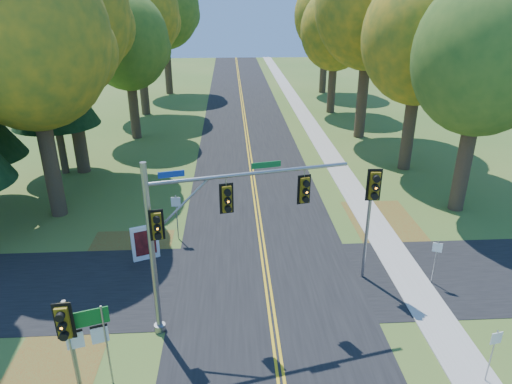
{
  "coord_description": "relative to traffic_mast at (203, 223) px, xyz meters",
  "views": [
    {
      "loc": [
        -1.44,
        -14.53,
        11.36
      ],
      "look_at": [
        -0.35,
        4.39,
        3.2
      ],
      "focal_mm": 32.0,
      "sensor_mm": 36.0,
      "label": 1
    }
  ],
  "objects": [
    {
      "name": "ground",
      "position": [
        2.45,
        0.56,
        -4.24
      ],
      "size": [
        160.0,
        160.0,
        0.0
      ],
      "primitive_type": "plane",
      "color": "#355E21",
      "rests_on": "ground"
    },
    {
      "name": "road_main",
      "position": [
        2.45,
        0.56,
        -4.23
      ],
      "size": [
        8.0,
        160.0,
        0.02
      ],
      "primitive_type": "cube",
      "color": "black",
      "rests_on": "ground"
    },
    {
      "name": "road_cross",
      "position": [
        2.45,
        2.56,
        -4.23
      ],
      "size": [
        60.0,
        6.0,
        0.02
      ],
      "primitive_type": "cube",
      "color": "black",
      "rests_on": "ground"
    },
    {
      "name": "centerline_left",
      "position": [
        2.35,
        0.56,
        -4.21
      ],
      "size": [
        0.1,
        160.0,
        0.01
      ],
      "primitive_type": "cube",
      "color": "gold",
      "rests_on": "road_main"
    },
    {
      "name": "centerline_right",
      "position": [
        2.55,
        0.56,
        -4.21
      ],
      "size": [
        0.1,
        160.0,
        0.01
      ],
      "primitive_type": "cube",
      "color": "gold",
      "rests_on": "road_main"
    },
    {
      "name": "sidewalk_east",
      "position": [
        8.65,
        0.56,
        -4.21
      ],
      "size": [
        1.6,
        160.0,
        0.06
      ],
      "primitive_type": "cube",
      "color": "#9E998E",
      "rests_on": "ground"
    },
    {
      "name": "leaf_patch_w_near",
      "position": [
        -4.05,
        4.56,
        -4.23
      ],
      "size": [
        4.0,
        6.0,
        0.0
      ],
      "primitive_type": "cube",
      "color": "brown",
      "rests_on": "ground"
    },
    {
      "name": "leaf_patch_e",
      "position": [
        9.25,
        6.56,
        -4.23
      ],
      "size": [
        3.5,
        8.0,
        0.0
      ],
      "primitive_type": "cube",
      "color": "brown",
      "rests_on": "ground"
    },
    {
      "name": "leaf_patch_w_far",
      "position": [
        -5.05,
        -2.44,
        -4.23
      ],
      "size": [
        3.0,
        5.0,
        0.0
      ],
      "primitive_type": "cube",
      "color": "brown",
      "rests_on": "ground"
    },
    {
      "name": "tree_w_a",
      "position": [
        -8.68,
        9.95,
        5.25
      ],
      "size": [
        8.0,
        8.0,
        14.15
      ],
      "color": "#38281C",
      "rests_on": "ground"
    },
    {
      "name": "tree_e_a",
      "position": [
        14.01,
        9.34,
        4.29
      ],
      "size": [
        7.2,
        7.2,
        12.73
      ],
      "color": "#38281C",
      "rests_on": "ground"
    },
    {
      "name": "tree_w_b",
      "position": [
        -9.28,
        16.85,
        6.13
      ],
      "size": [
        8.6,
        8.6,
        15.38
      ],
      "color": "#38281C",
      "rests_on": "ground"
    },
    {
      "name": "tree_e_b",
      "position": [
        13.42,
        16.14,
        4.66
      ],
      "size": [
        7.6,
        7.6,
        13.33
      ],
      "color": "#38281C",
      "rests_on": "ground"
    },
    {
      "name": "tree_w_c",
      "position": [
        -7.09,
        25.03,
        3.71
      ],
      "size": [
        6.8,
        6.8,
        11.91
      ],
      "color": "#38281C",
      "rests_on": "ground"
    },
    {
      "name": "tree_e_c",
      "position": [
        12.33,
        24.25,
        6.42
      ],
      "size": [
        8.8,
        8.8,
        15.79
      ],
      "color": "#38281C",
      "rests_on": "ground"
    },
    {
      "name": "tree_w_d",
      "position": [
        -7.68,
        33.75,
        5.54
      ],
      "size": [
        8.2,
        8.2,
        14.56
      ],
      "color": "#38281C",
      "rests_on": "ground"
    },
    {
      "name": "tree_e_d",
      "position": [
        11.71,
        33.44,
        4.0
      ],
      "size": [
        7.0,
        7.0,
        12.32
      ],
      "color": "#38281C",
      "rests_on": "ground"
    },
    {
      "name": "tree_w_e",
      "position": [
        -6.48,
        44.65,
        5.84
      ],
      "size": [
        8.4,
        8.4,
        14.97
      ],
      "color": "#38281C",
      "rests_on": "ground"
    },
    {
      "name": "tree_e_e",
      "position": [
        12.92,
        44.14,
        4.95
      ],
      "size": [
        7.8,
        7.8,
        13.74
      ],
      "color": "#38281C",
      "rests_on": "ground"
    },
    {
      "name": "pine_c",
      "position": [
        -10.55,
        16.56,
        5.45
      ],
      "size": [
        5.6,
        5.6,
        20.56
      ],
      "color": "#38281C",
      "rests_on": "ground"
    },
    {
      "name": "traffic_mast",
      "position": [
        0.0,
        0.0,
        0.0
      ],
      "size": [
        7.11,
        2.03,
        6.59
      ],
      "rotation": [
        0.0,
        0.0,
        0.22
      ],
      "color": "gray",
      "rests_on": "ground"
    },
    {
      "name": "east_signal_pole",
      "position": [
        6.64,
        2.48,
        -0.33
      ],
      "size": [
        0.6,
        0.69,
        5.15
      ],
      "rotation": [
        0.0,
        0.0,
        -0.03
      ],
      "color": "gray",
      "rests_on": "ground"
    },
    {
      "name": "ped_signal_pole",
      "position": [
        -3.87,
        -3.15,
        -1.68
      ],
      "size": [
        0.54,
        0.63,
        3.44
      ],
      "rotation": [
        0.0,
        0.0,
        0.07
      ],
      "color": "gray",
      "rests_on": "ground"
    },
    {
      "name": "route_sign_cluster",
      "position": [
        -3.4,
        -2.92,
        -2.11
      ],
      "size": [
        1.36,
        0.45,
        3.01
      ],
      "rotation": [
        0.0,
        0.0,
        0.3
      ],
      "color": "gray",
      "rests_on": "ground"
    },
    {
      "name": "info_kiosk",
      "position": [
        -3.05,
        4.72,
        -3.38
      ],
      "size": [
        1.22,
        0.62,
        1.72
      ],
      "rotation": [
        0.0,
        0.0,
        0.37
      ],
      "color": "white",
      "rests_on": "ground"
    },
    {
      "name": "reg_sign_e_north",
      "position": [
        9.49,
        2.06,
        -2.85
      ],
      "size": [
        0.37,
        0.18,
        2.02
      ],
      "rotation": [
        0.0,
        0.0,
        -0.4
      ],
      "color": "gray",
      "rests_on": "ground"
    },
    {
      "name": "reg_sign_e_south",
      "position": [
        8.96,
        -3.41,
        -2.83
      ],
      "size": [
        0.39,
        0.11,
        2.05
      ],
      "rotation": [
        0.0,
        0.0,
        0.2
      ],
      "color": "gray",
      "rests_on": "ground"
    },
    {
      "name": "reg_sign_w",
      "position": [
        -1.75,
        6.55,
        -2.59
      ],
      "size": [
        0.46,
        0.08,
        2.41
      ],
      "rotation": [
        0.0,
        0.0,
        -0.05
      ],
      "color": "gray",
      "rests_on": "ground"
    }
  ]
}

